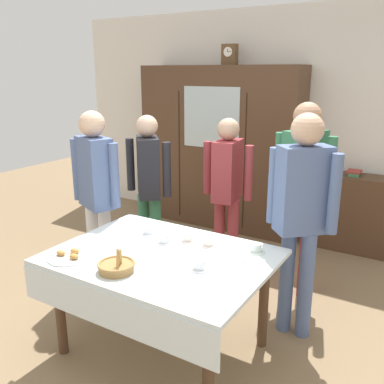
# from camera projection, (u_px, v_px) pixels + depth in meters

# --- Properties ---
(ground_plane) EXTENTS (12.00, 12.00, 0.00)m
(ground_plane) POSITION_uv_depth(u_px,v_px,m) (179.00, 334.00, 3.27)
(ground_plane) COLOR #846B4C
(ground_plane) RESTS_ON ground
(back_wall) EXTENTS (6.40, 0.10, 2.70)m
(back_wall) POSITION_uv_depth(u_px,v_px,m) (297.00, 124.00, 5.07)
(back_wall) COLOR silver
(back_wall) RESTS_ON ground
(dining_table) EXTENTS (1.48, 1.11, 0.75)m
(dining_table) POSITION_uv_depth(u_px,v_px,m) (159.00, 270.00, 2.89)
(dining_table) COLOR #4C3321
(dining_table) RESTS_ON ground
(wall_cabinet) EXTENTS (2.09, 0.46, 2.04)m
(wall_cabinet) POSITION_uv_depth(u_px,v_px,m) (219.00, 148.00, 5.37)
(wall_cabinet) COLOR #4C3321
(wall_cabinet) RESTS_ON ground
(mantel_clock) EXTENTS (0.18, 0.11, 0.24)m
(mantel_clock) POSITION_uv_depth(u_px,v_px,m) (230.00, 54.00, 4.99)
(mantel_clock) COLOR brown
(mantel_clock) RESTS_ON wall_cabinet
(bookshelf_low) EXTENTS (0.91, 0.35, 0.86)m
(bookshelf_low) POSITION_uv_depth(u_px,v_px,m) (350.00, 212.00, 4.75)
(bookshelf_low) COLOR #4C3321
(bookshelf_low) RESTS_ON ground
(book_stack) EXTENTS (0.15, 0.23, 0.05)m
(book_stack) POSITION_uv_depth(u_px,v_px,m) (354.00, 173.00, 4.62)
(book_stack) COLOR #3D754C
(book_stack) RESTS_ON bookshelf_low
(tea_cup_far_left) EXTENTS (0.13, 0.13, 0.06)m
(tea_cup_far_left) POSITION_uv_depth(u_px,v_px,m) (188.00, 238.00, 3.11)
(tea_cup_far_left) COLOR white
(tea_cup_far_left) RESTS_ON dining_table
(tea_cup_far_right) EXTENTS (0.13, 0.13, 0.06)m
(tea_cup_far_right) POSITION_uv_depth(u_px,v_px,m) (209.00, 242.00, 3.03)
(tea_cup_far_right) COLOR white
(tea_cup_far_right) RESTS_ON dining_table
(tea_cup_near_right) EXTENTS (0.13, 0.13, 0.06)m
(tea_cup_near_right) POSITION_uv_depth(u_px,v_px,m) (199.00, 266.00, 2.67)
(tea_cup_near_right) COLOR white
(tea_cup_near_right) RESTS_ON dining_table
(tea_cup_mid_left) EXTENTS (0.13, 0.13, 0.06)m
(tea_cup_mid_left) POSITION_uv_depth(u_px,v_px,m) (256.00, 248.00, 2.93)
(tea_cup_mid_left) COLOR silver
(tea_cup_mid_left) RESTS_ON dining_table
(tea_cup_near_left) EXTENTS (0.13, 0.13, 0.06)m
(tea_cup_near_left) POSITION_uv_depth(u_px,v_px,m) (164.00, 239.00, 3.08)
(tea_cup_near_left) COLOR white
(tea_cup_near_left) RESTS_ON dining_table
(tea_cup_back_edge) EXTENTS (0.13, 0.13, 0.06)m
(tea_cup_back_edge) POSITION_uv_depth(u_px,v_px,m) (148.00, 231.00, 3.25)
(tea_cup_back_edge) COLOR white
(tea_cup_back_edge) RESTS_ON dining_table
(bread_basket) EXTENTS (0.24, 0.24, 0.16)m
(bread_basket) POSITION_uv_depth(u_px,v_px,m) (116.00, 266.00, 2.64)
(bread_basket) COLOR #9E7542
(bread_basket) RESTS_ON dining_table
(pastry_plate) EXTENTS (0.28, 0.28, 0.05)m
(pastry_plate) POSITION_uv_depth(u_px,v_px,m) (69.00, 256.00, 2.84)
(pastry_plate) COLOR white
(pastry_plate) RESTS_ON dining_table
(spoon_near_right) EXTENTS (0.12, 0.02, 0.01)m
(spoon_near_right) POSITION_uv_depth(u_px,v_px,m) (130.00, 235.00, 3.23)
(spoon_near_right) COLOR silver
(spoon_near_right) RESTS_ON dining_table
(spoon_far_right) EXTENTS (0.12, 0.02, 0.01)m
(spoon_far_right) POSITION_uv_depth(u_px,v_px,m) (241.00, 261.00, 2.79)
(spoon_far_right) COLOR silver
(spoon_far_right) RESTS_ON dining_table
(spoon_front_edge) EXTENTS (0.12, 0.02, 0.01)m
(spoon_front_edge) POSITION_uv_depth(u_px,v_px,m) (198.00, 258.00, 2.83)
(spoon_front_edge) COLOR silver
(spoon_front_edge) RESTS_ON dining_table
(person_by_cabinet) EXTENTS (0.52, 0.41, 1.73)m
(person_by_cabinet) POSITION_uv_depth(u_px,v_px,m) (303.00, 182.00, 3.58)
(person_by_cabinet) COLOR #933338
(person_by_cabinet) RESTS_ON ground
(person_behind_table_right) EXTENTS (0.52, 0.40, 1.57)m
(person_behind_table_right) POSITION_uv_depth(u_px,v_px,m) (148.00, 179.00, 4.12)
(person_behind_table_right) COLOR #33704C
(person_behind_table_right) RESTS_ON ground
(person_beside_shelf) EXTENTS (0.52, 0.39, 1.70)m
(person_beside_shelf) POSITION_uv_depth(u_px,v_px,m) (302.00, 205.00, 3.02)
(person_beside_shelf) COLOR slate
(person_beside_shelf) RESTS_ON ground
(person_behind_table_left) EXTENTS (0.52, 0.32, 1.65)m
(person_behind_table_left) POSITION_uv_depth(u_px,v_px,m) (96.00, 186.00, 3.66)
(person_behind_table_left) COLOR silver
(person_behind_table_left) RESTS_ON ground
(person_near_right_end) EXTENTS (0.52, 0.38, 1.55)m
(person_near_right_end) POSITION_uv_depth(u_px,v_px,m) (227.00, 182.00, 4.04)
(person_near_right_end) COLOR #933338
(person_near_right_end) RESTS_ON ground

